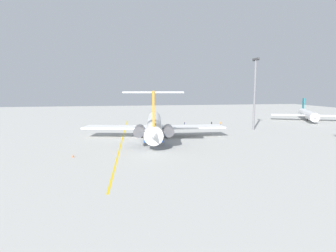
# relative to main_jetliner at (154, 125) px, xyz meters

# --- Properties ---
(ground) EXTENTS (304.47, 304.47, 0.00)m
(ground) POSITION_rel_main_jetliner_xyz_m (-2.71, -5.59, -3.62)
(ground) COLOR #ADADA8
(main_jetliner) EXTENTS (45.55, 40.37, 13.28)m
(main_jetliner) POSITION_rel_main_jetliner_xyz_m (0.00, 0.00, 0.00)
(main_jetliner) COLOR white
(main_jetliner) RESTS_ON ground
(airliner_far_left) EXTENTS (29.00, 29.31, 9.21)m
(airliner_far_left) POSITION_rel_main_jetliner_xyz_m (-31.17, 70.76, -0.91)
(airliner_far_left) COLOR white
(airliner_far_left) RESTS_ON ground
(ground_crew_near_nose) EXTENTS (0.37, 0.27, 1.70)m
(ground_crew_near_nose) POSITION_rel_main_jetliner_xyz_m (-23.08, 14.42, -2.55)
(ground_crew_near_nose) COLOR black
(ground_crew_near_nose) RESTS_ON ground
(ground_crew_near_tail) EXTENTS (0.28, 0.44, 1.74)m
(ground_crew_near_tail) POSITION_rel_main_jetliner_xyz_m (-21.69, 24.27, -2.52)
(ground_crew_near_tail) COLOR black
(ground_crew_near_tail) RESTS_ON ground
(ground_crew_portside) EXTENTS (0.35, 0.30, 1.68)m
(ground_crew_portside) POSITION_rel_main_jetliner_xyz_m (-21.53, 27.77, -2.56)
(ground_crew_portside) COLOR black
(ground_crew_portside) RESTS_ON ground
(safety_cone_nose) EXTENTS (0.40, 0.40, 0.55)m
(safety_cone_nose) POSITION_rel_main_jetliner_xyz_m (-22.17, 20.40, -3.35)
(safety_cone_nose) COLOR #EA590F
(safety_cone_nose) RESTS_ON ground
(safety_cone_wingtip) EXTENTS (0.40, 0.40, 0.55)m
(safety_cone_wingtip) POSITION_rel_main_jetliner_xyz_m (19.92, -19.24, -3.35)
(safety_cone_wingtip) COLOR #EA590F
(safety_cone_wingtip) RESTS_ON ground
(taxiway_centreline) EXTENTS (87.59, 6.91, 0.01)m
(taxiway_centreline) POSITION_rel_main_jetliner_xyz_m (-1.27, -8.73, -3.62)
(taxiway_centreline) COLOR gold
(taxiway_centreline) RESTS_ON ground
(light_mast) EXTENTS (4.00, 0.70, 23.60)m
(light_mast) POSITION_rel_main_jetliner_xyz_m (-9.98, 34.94, 9.38)
(light_mast) COLOR slate
(light_mast) RESTS_ON ground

